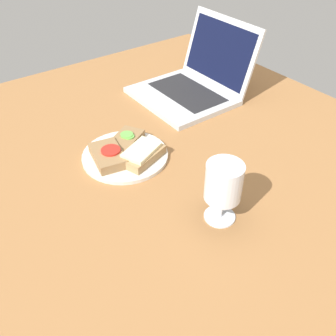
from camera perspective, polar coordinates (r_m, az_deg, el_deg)
The scene contains 7 objects.
wooden_table at distance 95.92cm, azimuth -3.11°, elevation -0.51°, with size 140.00×140.00×3.00cm, color #9E6B3D.
plate at distance 98.34cm, azimuth -6.54°, elevation 1.89°, with size 22.38×22.38×1.04cm, color silver.
sandwich_with_cucumber at distance 101.28cm, azimuth -6.42°, elevation 4.20°, with size 11.16×13.08×2.43cm.
sandwich_with_tomato at distance 95.83cm, azimuth -9.10°, elevation 1.89°, with size 12.66×9.24×3.04cm.
sandwich_with_cheese at distance 94.96cm, azimuth -4.27°, elevation 2.05°, with size 10.50×13.33×3.17cm.
wine_glass at distance 76.21cm, azimuth 8.45°, elevation -2.48°, with size 7.72×7.72×14.21cm.
laptop at distance 126.08cm, azimuth 3.90°, elevation 12.91°, with size 30.58×32.14×22.75cm.
Camera 1 is at (62.77, -39.87, 62.10)cm, focal length 40.00 mm.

